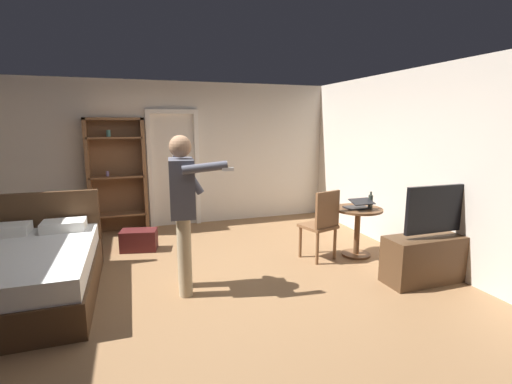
{
  "coord_description": "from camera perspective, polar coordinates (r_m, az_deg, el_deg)",
  "views": [
    {
      "loc": [
        -0.75,
        -4.22,
        1.89
      ],
      "look_at": [
        0.75,
        0.2,
        1.01
      ],
      "focal_mm": 25.79,
      "sensor_mm": 36.0,
      "label": 1
    }
  ],
  "objects": [
    {
      "name": "bookshelf",
      "position": [
        6.74,
        -20.72,
        2.98
      ],
      "size": [
        0.95,
        0.32,
        1.98
      ],
      "color": "brown",
      "rests_on": "ground_plane"
    },
    {
      "name": "wooden_chair",
      "position": [
        5.16,
        10.2,
        -4.62
      ],
      "size": [
        0.52,
        0.52,
        0.99
      ],
      "color": "brown",
      "rests_on": "ground_plane"
    },
    {
      "name": "bed",
      "position": [
        4.77,
        -32.19,
        -10.47
      ],
      "size": [
        1.42,
        2.02,
        1.02
      ],
      "color": "#4C331E",
      "rests_on": "ground_plane"
    },
    {
      "name": "wall_right",
      "position": [
        5.69,
        23.01,
        4.0
      ],
      "size": [
        0.12,
        5.5,
        2.63
      ],
      "primitive_type": "cube",
      "color": "silver",
      "rests_on": "ground_plane"
    },
    {
      "name": "laptop",
      "position": [
        5.35,
        15.6,
        -2.01
      ],
      "size": [
        0.32,
        0.33,
        0.15
      ],
      "color": "black",
      "rests_on": "side_table"
    },
    {
      "name": "wall_back",
      "position": [
        6.97,
        -12.52,
        5.66
      ],
      "size": [
        6.16,
        0.12,
        2.63
      ],
      "primitive_type": "cube",
      "color": "silver",
      "rests_on": "ground_plane"
    },
    {
      "name": "tv_flatscreen",
      "position": [
        5.0,
        26.01,
        -8.5
      ],
      "size": [
        1.3,
        0.4,
        1.18
      ],
      "color": "#4C331E",
      "rests_on": "ground_plane"
    },
    {
      "name": "person_blue_shirt",
      "position": [
        4.1,
        -11.22,
        -1.6
      ],
      "size": [
        0.65,
        0.64,
        1.76
      ],
      "color": "tan",
      "rests_on": "ground_plane"
    },
    {
      "name": "ground_plane",
      "position": [
        4.68,
        -8.1,
        -13.23
      ],
      "size": [
        6.51,
        6.51,
        0.0
      ],
      "primitive_type": "plane",
      "color": "olive"
    },
    {
      "name": "side_table",
      "position": [
        5.46,
        15.46,
        -4.73
      ],
      "size": [
        0.68,
        0.68,
        0.7
      ],
      "color": "brown",
      "rests_on": "ground_plane"
    },
    {
      "name": "bottle_on_table",
      "position": [
        5.4,
        17.34,
        -1.42
      ],
      "size": [
        0.06,
        0.06,
        0.24
      ],
      "color": "#333A32",
      "rests_on": "side_table"
    },
    {
      "name": "doorway_frame",
      "position": [
        6.9,
        -12.65,
        4.84
      ],
      "size": [
        0.93,
        0.08,
        2.13
      ],
      "color": "white",
      "rests_on": "ground_plane"
    },
    {
      "name": "suitcase_dark",
      "position": [
        5.84,
        -17.69,
        -7.12
      ],
      "size": [
        0.57,
        0.4,
        0.31
      ],
      "primitive_type": "cube",
      "rotation": [
        0.0,
        0.0,
        -0.2
      ],
      "color": "#4C1919",
      "rests_on": "ground_plane"
    }
  ]
}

